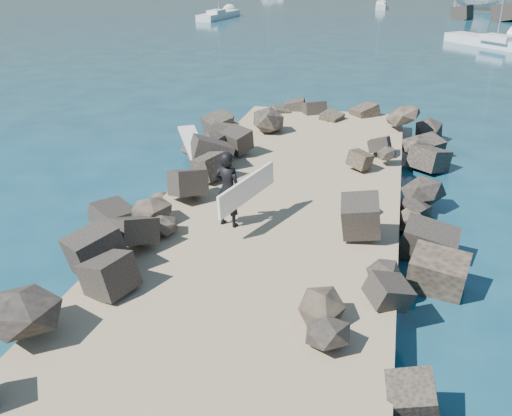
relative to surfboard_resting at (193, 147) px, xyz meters
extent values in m
plane|color=#0F384C|center=(3.19, -3.98, -1.04)|extent=(800.00, 800.00, 0.00)
cube|color=#8C7759|center=(3.19, -5.98, -0.74)|extent=(6.00, 26.00, 0.60)
cube|color=black|center=(0.29, -5.48, -0.54)|extent=(2.60, 22.00, 1.00)
cube|color=black|center=(6.09, -5.48, -0.54)|extent=(2.60, 22.00, 1.00)
cube|color=beige|center=(0.00, 0.00, 0.00)|extent=(1.55, 2.10, 0.07)
imported|color=black|center=(2.31, -4.10, 0.46)|extent=(0.73, 0.56, 1.78)
cube|color=white|center=(2.76, -4.10, 0.51)|extent=(0.78, 2.12, 0.70)
cube|color=silver|center=(12.78, 31.06, -0.79)|extent=(7.19, 7.71, 0.80)
cube|color=silver|center=(12.78, 30.29, -0.29)|extent=(2.65, 2.73, 0.44)
cube|color=silver|center=(2.98, 62.18, -0.79)|extent=(1.41, 5.41, 0.80)
cube|color=silver|center=(2.98, 61.53, -0.29)|extent=(0.92, 1.54, 0.44)
cube|color=silver|center=(-13.31, 45.68, -0.79)|extent=(2.68, 7.84, 0.80)
cube|color=silver|center=(-13.31, 44.76, -0.29)|extent=(1.50, 2.29, 0.44)
camera|label=1|loc=(5.78, -15.58, 5.35)|focal=40.00mm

